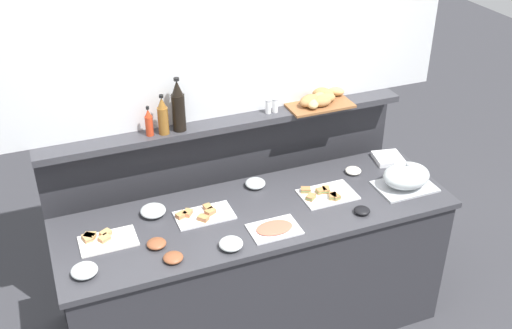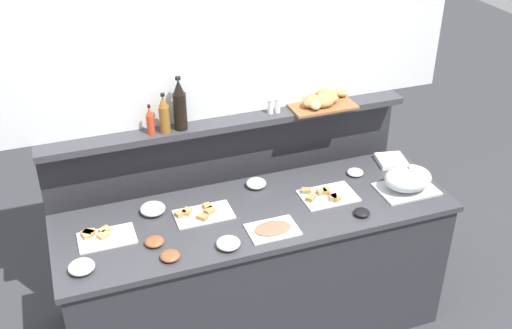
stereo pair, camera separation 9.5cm
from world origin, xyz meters
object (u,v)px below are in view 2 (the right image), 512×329
glass_bowl_extra (256,184)px  condiment_bowl_dark (362,212)px  condiment_bowl_teal (154,241)px  serving_cloche (408,179)px  napkin_stack (391,160)px  glass_bowl_medium (228,244)px  vinegar_bottle_amber (164,115)px  sandwich_platter_side (326,196)px  bread_basket (323,99)px  glass_bowl_large (82,267)px  glass_bowl_small (153,209)px  condiment_bowl_red (355,172)px  cold_cuts_platter (273,229)px  hot_sauce_bottle (150,121)px  salt_shaker (271,107)px  condiment_bowl_cream (170,256)px  wine_bottle_dark (180,106)px  sandwich_platter_rear (102,236)px  sandwich_platter_front (202,214)px  pepper_shaker (277,106)px

glass_bowl_extra → condiment_bowl_dark: size_ratio=1.33×
condiment_bowl_teal → serving_cloche: bearing=0.2°
condiment_bowl_dark → napkin_stack: (0.45, 0.44, 0.00)m
glass_bowl_medium → vinegar_bottle_amber: vinegar_bottle_amber is taller
sandwich_platter_side → bread_basket: size_ratio=0.76×
glass_bowl_large → condiment_bowl_teal: glass_bowl_large is taller
serving_cloche → glass_bowl_small: bearing=169.3°
condiment_bowl_red → cold_cuts_platter: bearing=-152.2°
hot_sauce_bottle → sandwich_platter_side: bearing=-26.1°
salt_shaker → glass_bowl_large: bearing=-152.3°
hot_sauce_bottle → salt_shaker: bearing=1.2°
condiment_bowl_cream → wine_bottle_dark: 0.87m
sandwich_platter_rear → napkin_stack: bearing=5.4°
cold_cuts_platter → condiment_bowl_red: bearing=27.8°
sandwich_platter_front → glass_bowl_extra: size_ratio=2.65×
sandwich_platter_side → sandwich_platter_rear: bearing=177.9°
sandwich_platter_side → glass_bowl_large: (-1.39, -0.18, 0.01)m
napkin_stack → wine_bottle_dark: 1.38m
glass_bowl_large → condiment_bowl_cream: size_ratio=1.29×
pepper_shaker → glass_bowl_medium: bearing=-127.5°
glass_bowl_medium → hot_sauce_bottle: bearing=108.3°
glass_bowl_extra → condiment_bowl_cream: bearing=-142.6°
cold_cuts_platter → hot_sauce_bottle: 0.90m
cold_cuts_platter → glass_bowl_small: glass_bowl_small is taller
condiment_bowl_teal → bread_basket: bearing=24.9°
glass_bowl_medium → condiment_bowl_teal: 0.38m
bread_basket → glass_bowl_medium: bearing=-140.0°
condiment_bowl_red → napkin_stack: 0.29m
serving_cloche → condiment_bowl_dark: serving_cloche is taller
condiment_bowl_dark → serving_cloche: bearing=20.1°
condiment_bowl_dark → condiment_bowl_cream: condiment_bowl_cream is taller
condiment_bowl_teal → pepper_shaker: size_ratio=1.16×
condiment_bowl_red → vinegar_bottle_amber: bearing=166.3°
glass_bowl_large → salt_shaker: (1.22, 0.64, 0.38)m
glass_bowl_large → bread_basket: (1.56, 0.64, 0.37)m
condiment_bowl_teal → bread_basket: (1.19, 0.55, 0.38)m
condiment_bowl_red → condiment_bowl_teal: bearing=-168.6°
condiment_bowl_dark → hot_sauce_bottle: bearing=146.5°
cold_cuts_platter → napkin_stack: napkin_stack is taller
glass_bowl_large → pepper_shaker: (1.26, 0.64, 0.38)m
glass_bowl_extra → condiment_bowl_red: bearing=-7.2°
sandwich_platter_rear → bread_basket: (1.43, 0.41, 0.38)m
cold_cuts_platter → condiment_bowl_cream: bearing=-175.4°
cold_cuts_platter → salt_shaker: salt_shaker is taller
sandwich_platter_rear → wine_bottle_dark: size_ratio=0.93×
sandwich_platter_front → vinegar_bottle_amber: vinegar_bottle_amber is taller
vinegar_bottle_amber → wine_bottle_dark: wine_bottle_dark is taller
vinegar_bottle_amber → pepper_shaker: (0.69, 0.02, -0.06)m
condiment_bowl_dark → hot_sauce_bottle: 1.27m
serving_cloche → hot_sauce_bottle: size_ratio=1.93×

